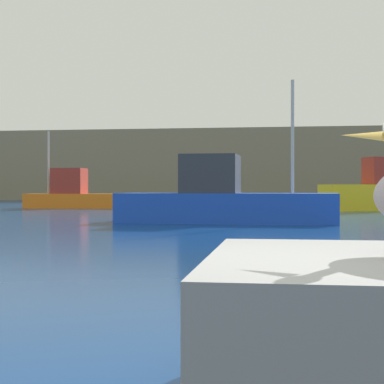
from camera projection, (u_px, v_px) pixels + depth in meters
The scene contains 4 objects.
hillside_backdrop at pixel (275, 167), 69.25m from camera, with size 140.00×18.00×7.29m, color #7F755B.
fishing_boat_yellow at pixel (370, 192), 34.53m from camera, with size 5.52×3.78×5.02m.
fishing_boat_blue at pixel (223, 200), 22.53m from camera, with size 8.01×2.69×5.16m.
fishing_boat_orange at pixel (76, 195), 38.63m from camera, with size 6.81×1.93×4.87m.
Camera 1 is at (0.51, -3.34, 1.26)m, focal length 57.53 mm.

